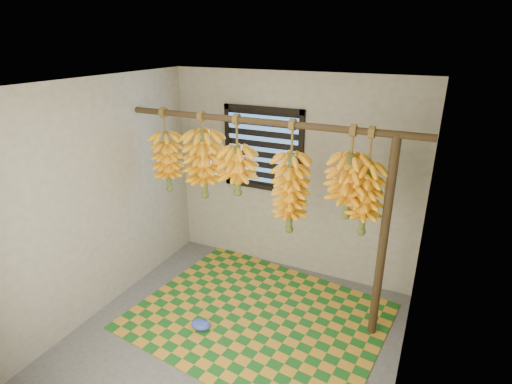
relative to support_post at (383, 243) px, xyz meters
The scene contains 16 objects.
floor 1.71m from the support_post, 149.74° to the right, with size 3.00×3.00×0.01m, color #4D4D4D.
ceiling 1.98m from the support_post, 149.74° to the right, with size 3.00×3.00×0.01m, color silver.
wall_back 1.46m from the support_post, 146.14° to the left, with size 3.00×0.01×2.40m, color gray.
wall_left 2.80m from the support_post, 165.49° to the right, with size 0.01×3.00×2.40m, color gray.
wall_right 0.79m from the support_post, 66.46° to the right, with size 0.01×3.00×2.40m, color gray.
window 1.80m from the support_post, 153.40° to the left, with size 1.00×0.04×1.00m.
hanging_pole 1.56m from the support_post, behind, with size 0.06×0.06×3.00m, color #3E2D1A.
support_post is the anchor object (origin of this frame).
woven_mat 1.52m from the support_post, 166.40° to the right, with size 2.45×1.96×0.01m, color #1A5A1D.
plastic_bag 1.95m from the support_post, 156.13° to the right, with size 0.21×0.15×0.08m, color blue.
banana_bunch_a 2.39m from the support_post, behind, with size 0.32×0.32×0.92m.
banana_bunch_b 1.94m from the support_post, behind, with size 0.40×0.40×0.92m.
banana_bunch_c 1.55m from the support_post, behind, with size 0.37×0.37×0.82m.
banana_bunch_d 0.96m from the support_post, behind, with size 0.35×0.35×1.12m.
banana_bunch_e 0.61m from the support_post, behind, with size 0.40×0.40×0.86m.
banana_bunch_f 0.45m from the support_post, behind, with size 0.30×0.30×0.99m.
Camera 1 is at (1.53, -2.67, 2.75)m, focal length 28.00 mm.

